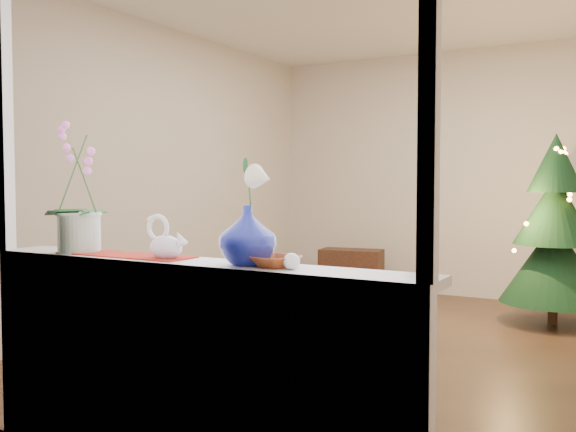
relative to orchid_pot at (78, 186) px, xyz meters
The scene contains 16 objects.
ground 2.77m from the orchid_pot, 74.34° to the left, with size 5.00×5.00×0.00m, color #382316.
wall_back 4.93m from the orchid_pot, 82.21° to the left, with size 4.50×0.10×2.70m, color beige.
wall_front 0.69m from the orchid_pot, 10.12° to the right, with size 4.50×0.10×2.70m, color beige.
wall_left 2.86m from the orchid_pot, 123.61° to the left, with size 0.10×5.00×2.70m, color beige.
window_apron 1.04m from the orchid_pot, ahead, with size 2.20×0.08×0.88m, color white.
windowsill 0.75m from the orchid_pot, ahead, with size 2.20×0.26×0.04m, color white.
window_frame 0.82m from the orchid_pot, ahead, with size 2.22×0.06×1.60m, color white, non-canonical shape.
runner 0.43m from the orchid_pot, ahead, with size 0.70×0.20×0.01m, color maroon.
orchid_pot is the anchor object (origin of this frame).
swan 0.59m from the orchid_pot, ahead, with size 0.22×0.10×0.19m, color silver, non-canonical shape.
blue_vase 0.98m from the orchid_pot, ahead, with size 0.27×0.27×0.28m, color navy.
lily 0.96m from the orchid_pot, ahead, with size 0.16×0.09×0.21m, color beige, non-canonical shape.
paperweight 1.22m from the orchid_pot, ahead, with size 0.07×0.07×0.07m, color white.
amber_dish 1.14m from the orchid_pot, ahead, with size 0.16×0.16×0.04m, color #933F19.
xmas_tree 4.24m from the orchid_pot, 67.07° to the left, with size 0.92×0.92×1.69m, color black, non-canonical shape.
side_table 4.50m from the orchid_pot, 96.82° to the left, with size 0.68×0.34×0.51m, color black.
Camera 1 is at (1.73, -4.55, 1.26)m, focal length 40.00 mm.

